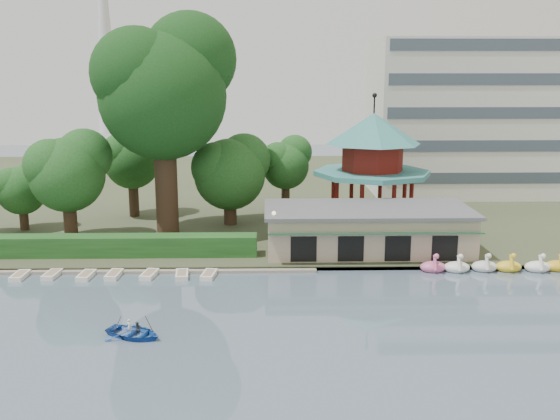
{
  "coord_description": "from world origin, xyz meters",
  "views": [
    {
      "loc": [
        0.94,
        -32.65,
        16.22
      ],
      "look_at": [
        2.0,
        18.0,
        5.0
      ],
      "focal_mm": 40.0,
      "sensor_mm": 36.0,
      "label": 1
    }
  ],
  "objects_px": {
    "pavilion": "(373,158)",
    "boathouse": "(367,228)",
    "dock": "(112,270)",
    "rowboat_with_passengers": "(133,329)",
    "big_tree": "(164,84)"
  },
  "relations": [
    {
      "from": "boathouse",
      "to": "rowboat_with_passengers",
      "type": "relative_size",
      "value": 2.99
    },
    {
      "from": "dock",
      "to": "rowboat_with_passengers",
      "type": "height_order",
      "value": "rowboat_with_passengers"
    },
    {
      "from": "dock",
      "to": "rowboat_with_passengers",
      "type": "distance_m",
      "value": 14.03
    },
    {
      "from": "pavilion",
      "to": "boathouse",
      "type": "bearing_deg",
      "value": -101.28
    },
    {
      "from": "dock",
      "to": "boathouse",
      "type": "relative_size",
      "value": 1.83
    },
    {
      "from": "boathouse",
      "to": "big_tree",
      "type": "height_order",
      "value": "big_tree"
    },
    {
      "from": "boathouse",
      "to": "pavilion",
      "type": "xyz_separation_m",
      "value": [
        2.0,
        10.03,
        5.11
      ]
    },
    {
      "from": "boathouse",
      "to": "pavilion",
      "type": "relative_size",
      "value": 1.38
    },
    {
      "from": "big_tree",
      "to": "rowboat_with_passengers",
      "type": "relative_size",
      "value": 3.48
    },
    {
      "from": "boathouse",
      "to": "big_tree",
      "type": "distance_m",
      "value": 23.56
    },
    {
      "from": "pavilion",
      "to": "rowboat_with_passengers",
      "type": "distance_m",
      "value": 34.85
    },
    {
      "from": "dock",
      "to": "boathouse",
      "type": "xyz_separation_m",
      "value": [
        22.0,
        4.77,
        2.25
      ]
    },
    {
      "from": "boathouse",
      "to": "rowboat_with_passengers",
      "type": "distance_m",
      "value": 25.17
    },
    {
      "from": "dock",
      "to": "pavilion",
      "type": "bearing_deg",
      "value": 31.66
    },
    {
      "from": "boathouse",
      "to": "rowboat_with_passengers",
      "type": "bearing_deg",
      "value": -134.07
    }
  ]
}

